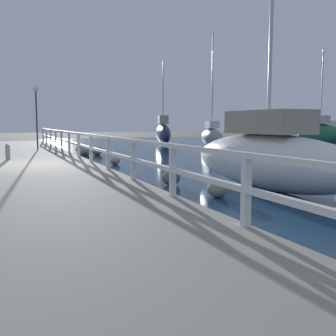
{
  "coord_description": "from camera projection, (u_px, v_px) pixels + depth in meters",
  "views": [
    {
      "loc": [
        -0.72,
        -13.39,
        1.64
      ],
      "look_at": [
        3.55,
        -3.39,
        0.4
      ],
      "focal_mm": 42.0,
      "sensor_mm": 36.0,
      "label": 1
    }
  ],
  "objects": [
    {
      "name": "dock_walkway",
      "position": [
        26.0,
        169.0,
        12.69
      ],
      "size": [
        4.46,
        36.0,
        0.32
      ],
      "color": "gray",
      "rests_on": "ground"
    },
    {
      "name": "boulder_water_edge",
      "position": [
        218.0,
        189.0,
        8.71
      ],
      "size": [
        0.48,
        0.44,
        0.36
      ],
      "color": "gray",
      "rests_on": "ground"
    },
    {
      "name": "ground_plane",
      "position": [
        26.0,
        174.0,
        12.7
      ],
      "size": [
        120.0,
        120.0,
        0.0
      ],
      "primitive_type": "plane",
      "color": "#4C473D"
    },
    {
      "name": "boulder_upstream",
      "position": [
        171.0,
        178.0,
        10.45
      ],
      "size": [
        0.5,
        0.45,
        0.38
      ],
      "color": "#666056",
      "rests_on": "ground"
    },
    {
      "name": "railing",
      "position": [
        91.0,
        143.0,
        13.43
      ],
      "size": [
        0.1,
        32.5,
        0.95
      ],
      "color": "white",
      "rests_on": "dock_walkway"
    },
    {
      "name": "boulder_near_dock",
      "position": [
        86.0,
        151.0,
        20.21
      ],
      "size": [
        0.63,
        0.56,
        0.47
      ],
      "color": "gray",
      "rests_on": "ground"
    },
    {
      "name": "sailboat_white",
      "position": [
        268.0,
        157.0,
        9.7
      ],
      "size": [
        1.86,
        5.94,
        6.96
      ],
      "rotation": [
        0.0,
        0.0,
        0.05
      ],
      "color": "white",
      "rests_on": "water_surface"
    },
    {
      "name": "sailboat_gray",
      "position": [
        212.0,
        137.0,
        25.98
      ],
      "size": [
        1.66,
        3.65,
        7.49
      ],
      "rotation": [
        0.0,
        0.0,
        -0.2
      ],
      "color": "gray",
      "rests_on": "water_surface"
    },
    {
      "name": "boulder_far_strip",
      "position": [
        115.0,
        161.0,
        15.7
      ],
      "size": [
        0.39,
        0.35,
        0.3
      ],
      "color": "gray",
      "rests_on": "ground"
    },
    {
      "name": "sailboat_navy",
      "position": [
        163.0,
        133.0,
        30.61
      ],
      "size": [
        2.38,
        5.32,
        6.36
      ],
      "rotation": [
        0.0,
        0.0,
        -0.28
      ],
      "color": "#192347",
      "rests_on": "water_surface"
    },
    {
      "name": "sailboat_green",
      "position": [
        320.0,
        133.0,
        29.8
      ],
      "size": [
        2.58,
        3.69,
        7.16
      ],
      "rotation": [
        0.0,
        0.0,
        0.43
      ],
      "color": "#236B42",
      "rests_on": "water_surface"
    },
    {
      "name": "boulder_mid_strip",
      "position": [
        97.0,
        151.0,
        20.35
      ],
      "size": [
        0.59,
        0.53,
        0.44
      ],
      "color": "gray",
      "rests_on": "ground"
    },
    {
      "name": "boulder_downstream",
      "position": [
        81.0,
        150.0,
        21.42
      ],
      "size": [
        0.59,
        0.53,
        0.44
      ],
      "color": "slate",
      "rests_on": "ground"
    },
    {
      "name": "mooring_bollard",
      "position": [
        8.0,
        152.0,
        14.27
      ],
      "size": [
        0.16,
        0.16,
        0.58
      ],
      "color": "gray",
      "rests_on": "dock_walkway"
    },
    {
      "name": "dock_lamp",
      "position": [
        36.0,
        102.0,
        19.47
      ],
      "size": [
        0.28,
        0.28,
        3.14
      ],
      "color": "#2D2D33",
      "rests_on": "dock_walkway"
    }
  ]
}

